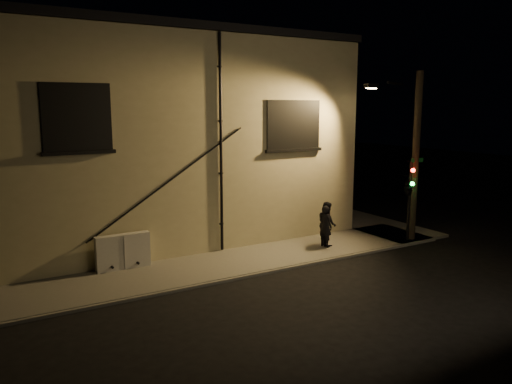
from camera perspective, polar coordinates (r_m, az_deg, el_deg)
ground at (r=18.44m, az=5.35°, el=-8.43°), size 90.00×90.00×0.00m
sidewalk at (r=22.57m, az=1.31°, el=-4.82°), size 21.00×16.00×0.12m
building at (r=24.30m, az=-13.08°, el=6.36°), size 16.20×12.23×8.80m
utility_cabinet at (r=18.15m, az=-14.95°, el=-6.59°), size 1.88×0.32×1.24m
pedestrian_a at (r=20.38m, az=7.95°, el=-3.88°), size 0.51×0.68×1.70m
pedestrian_b at (r=20.65m, az=8.10°, el=-3.57°), size 0.91×1.04×1.79m
traffic_signal at (r=21.61m, az=17.05°, el=0.61°), size 1.27×2.05×3.48m
streetlamp_pole at (r=21.91m, az=17.50°, el=4.26°), size 2.02×1.39×7.17m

